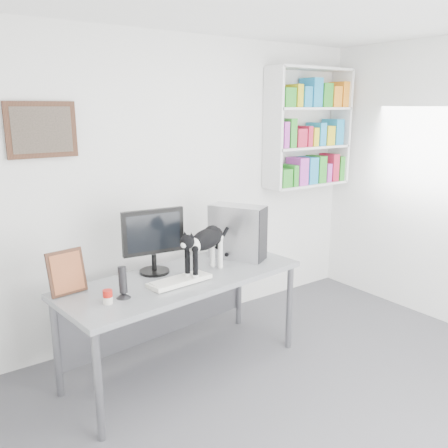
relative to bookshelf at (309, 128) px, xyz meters
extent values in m
cube|color=#4F4F53|center=(-1.40, -1.85, -1.85)|extent=(4.00, 4.00, 0.01)
cube|color=white|center=(-1.40, 0.15, -0.50)|extent=(4.00, 0.01, 2.70)
cube|color=white|center=(-3.40, -1.85, -0.50)|extent=(0.01, 4.00, 2.70)
cube|color=silver|center=(0.00, 0.00, 0.00)|extent=(1.03, 0.28, 1.24)
cube|color=#442716|center=(-2.70, 0.12, 0.05)|extent=(0.52, 0.04, 0.42)
cube|color=gray|center=(-1.94, -0.63, -1.45)|extent=(1.98, 0.94, 0.80)
cube|color=black|center=(-2.08, -0.43, -0.79)|extent=(0.52, 0.30, 0.52)
cube|color=white|center=(-2.04, -0.74, -1.03)|extent=(0.49, 0.22, 0.04)
cube|color=#B1B1B6|center=(-1.33, -0.51, -0.82)|extent=(0.41, 0.51, 0.46)
cylinder|color=black|center=(-2.49, -0.76, -0.94)|extent=(0.12, 0.12, 0.23)
cube|color=#442716|center=(-2.77, -0.45, -0.89)|extent=(0.27, 0.14, 0.32)
cylinder|color=#B7160F|center=(-2.62, -0.79, -1.01)|extent=(0.09, 0.09, 0.10)
camera|label=1|loc=(-3.70, -3.62, 0.22)|focal=38.00mm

